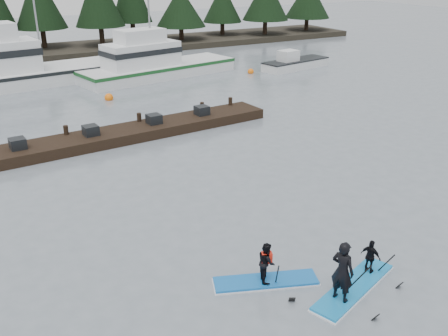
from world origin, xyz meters
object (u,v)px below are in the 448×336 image
fishing_boat_medium (155,70)px  floating_dock (129,133)px  paddleboard_duo (351,274)px  fishing_boat_large (10,78)px  paddleboard_solo (266,270)px

fishing_boat_medium → floating_dock: 14.78m
floating_dock → paddleboard_duo: 15.75m
fishing_boat_large → paddleboard_solo: size_ratio=5.18×
fishing_boat_large → paddleboard_solo: 29.56m
paddleboard_duo → fishing_boat_large: bearing=79.8°
paddleboard_solo → paddleboard_duo: paddleboard_duo is taller
fishing_boat_medium → paddleboard_duo: 29.42m
fishing_boat_medium → paddleboard_solo: size_ratio=4.30×
fishing_boat_medium → paddleboard_duo: size_ratio=3.84×
fishing_boat_large → fishing_boat_medium: (10.56, -2.06, -0.12)m
floating_dock → paddleboard_solo: paddleboard_solo is taller
paddleboard_solo → fishing_boat_medium: bearing=95.4°
fishing_boat_medium → paddleboard_solo: (-7.48, -27.34, -0.10)m
floating_dock → fishing_boat_medium: bearing=58.3°
floating_dock → paddleboard_duo: size_ratio=4.69×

